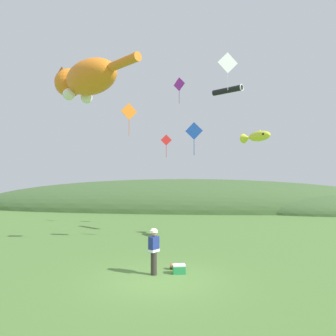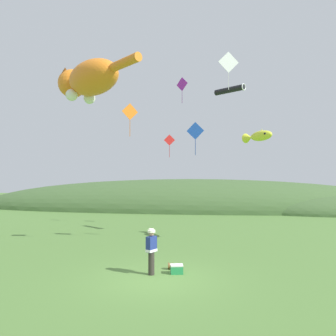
{
  "view_description": "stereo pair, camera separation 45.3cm",
  "coord_description": "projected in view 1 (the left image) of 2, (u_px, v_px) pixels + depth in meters",
  "views": [
    {
      "loc": [
        1.46,
        -12.18,
        3.8
      ],
      "look_at": [
        0.0,
        4.0,
        4.24
      ],
      "focal_mm": 35.0,
      "sensor_mm": 36.0,
      "label": 1
    },
    {
      "loc": [
        1.91,
        -12.13,
        3.8
      ],
      "look_at": [
        0.0,
        4.0,
        4.24
      ],
      "focal_mm": 35.0,
      "sensor_mm": 36.0,
      "label": 2
    }
  ],
  "objects": [
    {
      "name": "kite_diamond_blue",
      "position": [
        194.0,
        131.0,
        18.87
      ],
      "size": [
        1.02,
        0.16,
        1.92
      ],
      "color": "blue"
    },
    {
      "name": "kite_fish_windsock",
      "position": [
        256.0,
        136.0,
        18.9
      ],
      "size": [
        1.67,
        2.17,
        0.67
      ],
      "color": "yellow"
    },
    {
      "name": "kite_diamond_orange",
      "position": [
        129.0,
        112.0,
        17.83
      ],
      "size": [
        0.79,
        0.5,
        1.82
      ],
      "color": "orange"
    },
    {
      "name": "picnic_cooler",
      "position": [
        179.0,
        269.0,
        12.84
      ],
      "size": [
        0.54,
        0.41,
        0.36
      ],
      "color": "#268C4C",
      "rests_on": "ground"
    },
    {
      "name": "ground_plane",
      "position": [
        158.0,
        279.0,
        12.15
      ],
      "size": [
        120.0,
        120.0,
        0.0
      ],
      "primitive_type": "plane",
      "color": "#517A38"
    },
    {
      "name": "kite_diamond_red",
      "position": [
        166.0,
        140.0,
        25.03
      ],
      "size": [
        0.84,
        0.17,
        1.75
      ],
      "color": "red"
    },
    {
      "name": "kite_tube_streamer",
      "position": [
        228.0,
        90.0,
        20.54
      ],
      "size": [
        1.9,
        1.53,
        0.44
      ],
      "color": "black"
    },
    {
      "name": "festival_attendant",
      "position": [
        154.0,
        250.0,
        12.69
      ],
      "size": [
        0.44,
        0.49,
        1.77
      ],
      "color": "#332D28",
      "rests_on": "ground"
    },
    {
      "name": "kite_spool",
      "position": [
        172.0,
        266.0,
        13.44
      ],
      "size": [
        0.17,
        0.27,
        0.27
      ],
      "color": "olive",
      "rests_on": "ground"
    },
    {
      "name": "distant_hill_ridge",
      "position": [
        201.0,
        209.0,
        38.36
      ],
      "size": [
        53.16,
        13.03,
        7.07
      ],
      "color": "#426033",
      "rests_on": "ground"
    },
    {
      "name": "kite_diamond_violet",
      "position": [
        179.0,
        85.0,
        23.95
      ],
      "size": [
        0.86,
        0.58,
        1.93
      ],
      "color": "purple"
    },
    {
      "name": "kite_giant_cat",
      "position": [
        86.0,
        79.0,
        20.86
      ],
      "size": [
        6.79,
        5.9,
        2.53
      ],
      "color": "orange"
    },
    {
      "name": "kite_diamond_white",
      "position": [
        228.0,
        63.0,
        17.36
      ],
      "size": [
        1.09,
        0.32,
        2.03
      ],
      "color": "white"
    }
  ]
}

